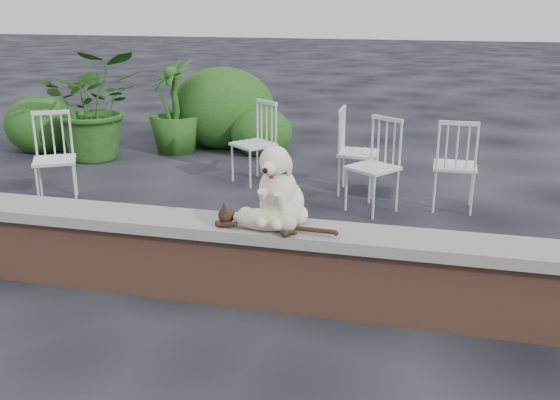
% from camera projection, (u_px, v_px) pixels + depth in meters
% --- Properties ---
extents(ground, '(60.00, 60.00, 0.00)m').
position_uv_depth(ground, '(212.00, 295.00, 4.52)').
color(ground, black).
rests_on(ground, ground).
extents(brick_wall, '(6.00, 0.30, 0.50)m').
position_uv_depth(brick_wall, '(211.00, 263.00, 4.44)').
color(brick_wall, brown).
rests_on(brick_wall, ground).
extents(capstone, '(6.20, 0.40, 0.08)m').
position_uv_depth(capstone, '(209.00, 225.00, 4.35)').
color(capstone, slate).
rests_on(capstone, brick_wall).
extents(dog, '(0.45, 0.55, 0.58)m').
position_uv_depth(dog, '(282.00, 183.00, 4.18)').
color(dog, beige).
rests_on(dog, capstone).
extents(cat, '(1.01, 0.38, 0.17)m').
position_uv_depth(cat, '(265.00, 218.00, 4.12)').
color(cat, tan).
rests_on(cat, capstone).
extents(chair_e, '(0.56, 0.56, 0.94)m').
position_uv_depth(chair_e, '(358.00, 151.00, 6.74)').
color(chair_e, white).
rests_on(chair_e, ground).
extents(chair_d, '(0.78, 0.78, 0.94)m').
position_uv_depth(chair_d, '(373.00, 166.00, 6.16)').
color(chair_d, white).
rests_on(chair_d, ground).
extents(chair_b, '(0.79, 0.79, 0.94)m').
position_uv_depth(chair_b, '(254.00, 143.00, 7.15)').
color(chair_b, white).
rests_on(chair_b, ground).
extents(chair_c, '(0.57, 0.57, 0.94)m').
position_uv_depth(chair_c, '(455.00, 164.00, 6.23)').
color(chair_c, white).
rests_on(chair_c, ground).
extents(chair_a, '(0.77, 0.77, 0.94)m').
position_uv_depth(chair_a, '(54.00, 159.00, 6.45)').
color(chair_a, white).
rests_on(chair_a, ground).
extents(potted_plant_a, '(1.68, 1.60, 1.44)m').
position_uv_depth(potted_plant_a, '(95.00, 105.00, 8.15)').
color(potted_plant_a, '#1D4413').
rests_on(potted_plant_a, ground).
extents(potted_plant_b, '(1.01, 1.01, 1.28)m').
position_uv_depth(potted_plant_b, '(175.00, 106.00, 8.52)').
color(potted_plant_b, '#1D4413').
rests_on(potted_plant_b, ground).
extents(shrubbery, '(3.99, 2.13, 1.19)m').
position_uv_depth(shrubbery, '(190.00, 115.00, 8.87)').
color(shrubbery, '#1D4413').
rests_on(shrubbery, ground).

